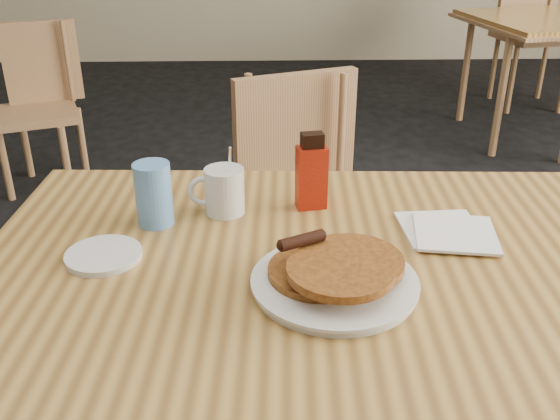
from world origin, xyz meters
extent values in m
cube|color=#B0843E|center=(0.05, 0.05, 0.73)|extent=(1.32, 0.91, 0.04)
cube|color=#A97C4F|center=(0.05, 0.05, 0.71)|extent=(1.37, 0.95, 0.02)
cylinder|color=#A97C4F|center=(0.61, 0.40, 0.35)|extent=(0.04, 0.04, 0.71)
cylinder|color=#A97C4F|center=(1.32, 2.48, 0.35)|extent=(0.04, 0.04, 0.71)
cube|color=#A97C4F|center=(0.06, 0.71, 0.43)|extent=(0.52, 0.52, 0.04)
cube|color=#A97C4F|center=(0.06, 0.89, 0.67)|extent=(0.39, 0.19, 0.44)
cylinder|color=#A97C4F|center=(-0.11, 0.55, 0.21)|extent=(0.04, 0.04, 0.41)
cylinder|color=#A97C4F|center=(0.22, 0.87, 0.21)|extent=(0.04, 0.04, 0.41)
cube|color=#A97C4F|center=(1.89, 3.48, 0.50)|extent=(0.54, 0.54, 0.04)
cylinder|color=#A97C4F|center=(1.70, 3.30, 0.24)|extent=(0.04, 0.04, 0.47)
cylinder|color=#A97C4F|center=(2.08, 3.67, 0.24)|extent=(0.04, 0.04, 0.47)
cube|color=#A97C4F|center=(-1.18, 2.09, 0.40)|extent=(0.48, 0.48, 0.04)
cube|color=#A97C4F|center=(-1.18, 2.26, 0.62)|extent=(0.36, 0.17, 0.41)
cylinder|color=#A97C4F|center=(-1.33, 1.94, 0.19)|extent=(0.04, 0.04, 0.38)
cylinder|color=#A97C4F|center=(-1.02, 2.24, 0.19)|extent=(0.04, 0.04, 0.38)
cylinder|color=silver|center=(0.08, -0.05, 0.76)|extent=(0.28, 0.28, 0.02)
cylinder|color=silver|center=(0.08, -0.05, 0.77)|extent=(0.29, 0.29, 0.01)
cylinder|color=brown|center=(0.05, -0.04, 0.78)|extent=(0.18, 0.18, 0.01)
cylinder|color=brown|center=(0.11, -0.03, 0.79)|extent=(0.19, 0.19, 0.01)
cylinder|color=brown|center=(0.08, -0.08, 0.81)|extent=(0.18, 0.18, 0.01)
cylinder|color=black|center=(0.02, -0.01, 0.82)|extent=(0.09, 0.06, 0.02)
cylinder|color=silver|center=(-0.13, 0.25, 0.80)|extent=(0.09, 0.09, 0.10)
torus|color=silver|center=(-0.17, 0.25, 0.80)|extent=(0.07, 0.01, 0.07)
cylinder|color=black|center=(-0.13, 0.25, 0.84)|extent=(0.08, 0.08, 0.01)
cylinder|color=silver|center=(-0.12, 0.25, 0.84)|extent=(0.02, 0.05, 0.15)
cube|color=#770707|center=(0.06, 0.27, 0.82)|extent=(0.07, 0.05, 0.14)
cube|color=black|center=(0.06, 0.27, 0.91)|extent=(0.05, 0.04, 0.03)
cube|color=white|center=(0.32, 0.15, 0.75)|extent=(0.17, 0.17, 0.01)
cube|color=white|center=(0.34, 0.12, 0.76)|extent=(0.18, 0.18, 0.01)
cylinder|color=#588DCE|center=(-0.27, 0.20, 0.82)|extent=(0.08, 0.08, 0.13)
cylinder|color=silver|center=(-0.35, 0.06, 0.76)|extent=(0.17, 0.17, 0.01)
camera|label=1|loc=(-0.05, -0.97, 1.36)|focal=40.00mm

